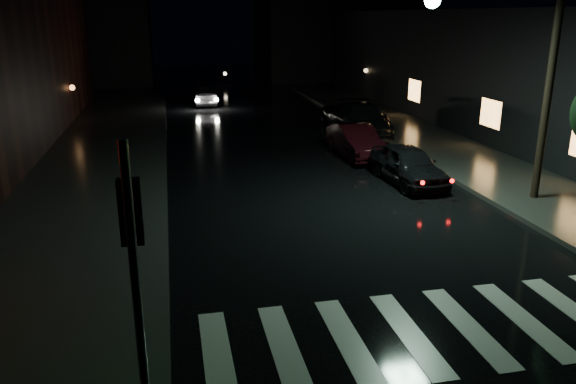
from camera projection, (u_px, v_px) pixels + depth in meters
ground at (290, 364)px, 9.60m from camera, size 120.00×120.00×0.00m
sidewalk_left at (88, 168)px, 21.66m from camera, size 6.00×44.00×0.15m
sidewalk_right at (445, 150)px, 24.62m from camera, size 4.00×44.00×0.15m
building_right at (539, 70)px, 28.85m from camera, size 10.00×40.00×6.00m
building_far_left at (67, 36)px, 48.41m from camera, size 14.00×10.00×8.00m
building_far_right at (334, 39)px, 53.29m from camera, size 14.00×10.00×7.00m
crosswalk at (439, 329)px, 10.66m from camera, size 9.00×3.00×0.01m
signal_pole_corner at (154, 348)px, 7.35m from camera, size 0.68×0.61×4.20m
utility_pole at (533, 55)px, 16.49m from camera, size 4.92×0.44×8.00m
parked_car_a at (408, 165)px, 19.76m from camera, size 1.79×4.04×1.35m
parked_car_b at (356, 141)px, 23.45m from camera, size 1.50×4.10×1.34m
parked_car_c at (363, 120)px, 27.82m from camera, size 2.66×5.40×1.51m
parked_car_d at (355, 117)px, 28.97m from camera, size 2.79×5.08×1.35m
oncoming_car at (205, 95)px, 37.13m from camera, size 1.37×3.87×1.27m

